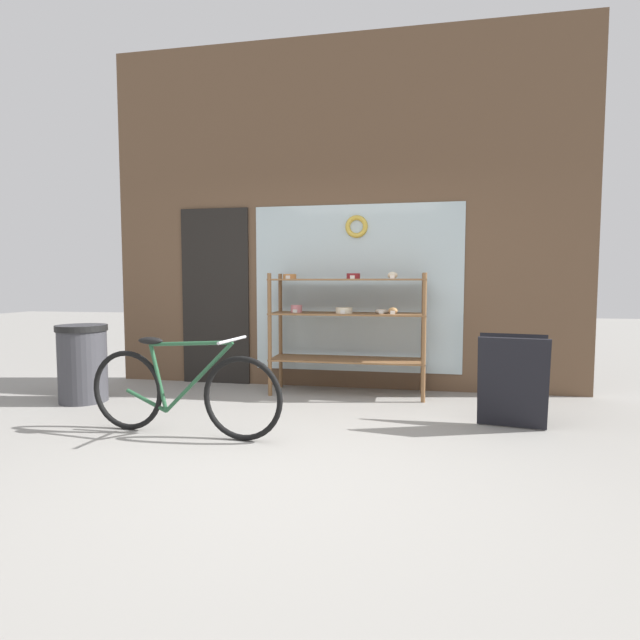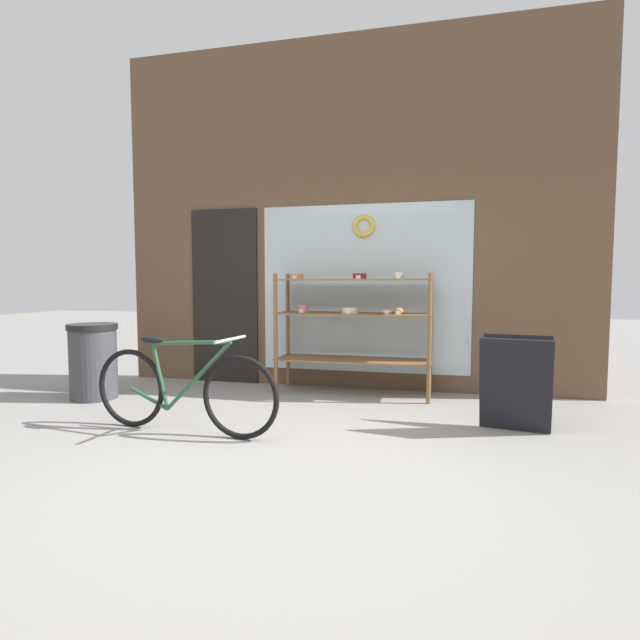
% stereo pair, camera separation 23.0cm
% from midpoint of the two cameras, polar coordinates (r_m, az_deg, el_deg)
% --- Properties ---
extents(ground_plane, '(30.00, 30.00, 0.00)m').
position_cam_midpoint_polar(ground_plane, '(3.57, -5.91, -15.74)').
color(ground_plane, gray).
extents(storefront_facade, '(5.48, 0.13, 3.99)m').
position_cam_midpoint_polar(storefront_facade, '(5.83, 0.79, 11.33)').
color(storefront_facade, brown).
rests_on(storefront_facade, ground_plane).
extents(display_case, '(1.67, 0.48, 1.34)m').
position_cam_midpoint_polar(display_case, '(5.40, 1.84, 0.25)').
color(display_case, brown).
rests_on(display_case, ground_plane).
extents(bicycle, '(1.70, 0.46, 0.79)m').
position_cam_midpoint_polar(bicycle, '(4.20, -17.04, -7.77)').
color(bicycle, black).
rests_on(bicycle, ground_plane).
extents(sandwich_board, '(0.61, 0.46, 0.77)m').
position_cam_midpoint_polar(sandwich_board, '(4.47, 19.76, -6.62)').
color(sandwich_board, black).
rests_on(sandwich_board, ground_plane).
extents(trash_bin, '(0.50, 0.50, 0.79)m').
position_cam_midpoint_polar(trash_bin, '(5.71, -26.56, -4.18)').
color(trash_bin, '#38383D').
rests_on(trash_bin, ground_plane).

